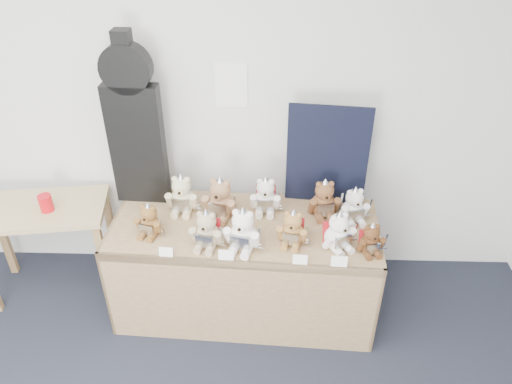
{
  "coord_description": "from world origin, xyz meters",
  "views": [
    {
      "loc": [
        1.07,
        -0.57,
        2.71
      ],
      "look_at": [
        0.99,
        1.89,
        1.05
      ],
      "focal_mm": 35.0,
      "sensor_mm": 36.0,
      "label": 1
    }
  ],
  "objects_px": {
    "teddy_front_far_right": "(338,232)",
    "teddy_front_end": "(371,240)",
    "teddy_back_right": "(324,200)",
    "teddy_front_far_left": "(149,221)",
    "teddy_front_centre": "(243,231)",
    "teddy_back_centre_right": "(265,197)",
    "teddy_front_left": "(207,231)",
    "display_table": "(243,250)",
    "red_cup": "(46,203)",
    "guitar_case": "(134,124)",
    "side_table": "(44,222)",
    "teddy_front_right": "(292,229)",
    "teddy_back_end": "(354,206)",
    "teddy_back_centre_left": "(220,200)",
    "teddy_back_left": "(182,195)"
  },
  "relations": [
    {
      "from": "teddy_front_far_right",
      "to": "teddy_front_end",
      "type": "xyz_separation_m",
      "value": [
        0.19,
        -0.04,
        -0.02
      ]
    },
    {
      "from": "teddy_front_far_right",
      "to": "teddy_back_right",
      "type": "height_order",
      "value": "teddy_back_right"
    },
    {
      "from": "teddy_front_far_left",
      "to": "teddy_front_centre",
      "type": "xyz_separation_m",
      "value": [
        0.59,
        -0.12,
        0.03
      ]
    },
    {
      "from": "teddy_front_far_right",
      "to": "teddy_back_centre_right",
      "type": "bearing_deg",
      "value": 113.17
    },
    {
      "from": "teddy_front_centre",
      "to": "teddy_front_left",
      "type": "bearing_deg",
      "value": -170.78
    },
    {
      "from": "display_table",
      "to": "red_cup",
      "type": "height_order",
      "value": "red_cup"
    },
    {
      "from": "guitar_case",
      "to": "side_table",
      "type": "bearing_deg",
      "value": -165.38
    },
    {
      "from": "side_table",
      "to": "teddy_front_far_right",
      "type": "relative_size",
      "value": 3.36
    },
    {
      "from": "teddy_front_right",
      "to": "teddy_back_right",
      "type": "height_order",
      "value": "teddy_back_right"
    },
    {
      "from": "teddy_front_centre",
      "to": "teddy_front_far_right",
      "type": "relative_size",
      "value": 1.12
    },
    {
      "from": "display_table",
      "to": "teddy_back_right",
      "type": "xyz_separation_m",
      "value": [
        0.52,
        0.2,
        0.27
      ]
    },
    {
      "from": "side_table",
      "to": "guitar_case",
      "type": "distance_m",
      "value": 0.99
    },
    {
      "from": "red_cup",
      "to": "teddy_front_far_left",
      "type": "relative_size",
      "value": 0.48
    },
    {
      "from": "side_table",
      "to": "teddy_back_centre_right",
      "type": "distance_m",
      "value": 1.56
    },
    {
      "from": "teddy_front_right",
      "to": "teddy_back_end",
      "type": "distance_m",
      "value": 0.47
    },
    {
      "from": "display_table",
      "to": "teddy_front_left",
      "type": "height_order",
      "value": "teddy_front_left"
    },
    {
      "from": "teddy_back_centre_left",
      "to": "teddy_back_right",
      "type": "height_order",
      "value": "teddy_back_centre_left"
    },
    {
      "from": "display_table",
      "to": "side_table",
      "type": "height_order",
      "value": "side_table"
    },
    {
      "from": "teddy_back_right",
      "to": "teddy_front_end",
      "type": "bearing_deg",
      "value": -63.42
    },
    {
      "from": "teddy_back_centre_left",
      "to": "teddy_back_end",
      "type": "distance_m",
      "value": 0.87
    },
    {
      "from": "teddy_front_far_left",
      "to": "teddy_front_end",
      "type": "xyz_separation_m",
      "value": [
        1.36,
        -0.13,
        -0.01
      ]
    },
    {
      "from": "display_table",
      "to": "red_cup",
      "type": "bearing_deg",
      "value": 175.18
    },
    {
      "from": "red_cup",
      "to": "teddy_front_end",
      "type": "xyz_separation_m",
      "value": [
        2.1,
        -0.36,
        0.03
      ]
    },
    {
      "from": "side_table",
      "to": "teddy_back_right",
      "type": "bearing_deg",
      "value": -8.95
    },
    {
      "from": "red_cup",
      "to": "teddy_back_left",
      "type": "height_order",
      "value": "teddy_back_left"
    },
    {
      "from": "teddy_front_right",
      "to": "teddy_back_end",
      "type": "relative_size",
      "value": 0.98
    },
    {
      "from": "teddy_front_left",
      "to": "teddy_front_far_right",
      "type": "relative_size",
      "value": 1.01
    },
    {
      "from": "side_table",
      "to": "teddy_front_centre",
      "type": "distance_m",
      "value": 1.48
    },
    {
      "from": "teddy_back_centre_left",
      "to": "teddy_front_right",
      "type": "bearing_deg",
      "value": -14.25
    },
    {
      "from": "teddy_front_centre",
      "to": "teddy_front_end",
      "type": "relative_size",
      "value": 1.38
    },
    {
      "from": "teddy_front_centre",
      "to": "teddy_back_centre_right",
      "type": "bearing_deg",
      "value": 85.07
    },
    {
      "from": "teddy_back_centre_right",
      "to": "teddy_back_right",
      "type": "distance_m",
      "value": 0.39
    },
    {
      "from": "teddy_front_left",
      "to": "teddy_front_end",
      "type": "xyz_separation_m",
      "value": [
        0.98,
        -0.03,
        -0.02
      ]
    },
    {
      "from": "side_table",
      "to": "teddy_back_centre_right",
      "type": "height_order",
      "value": "teddy_back_centre_right"
    },
    {
      "from": "teddy_front_far_left",
      "to": "teddy_front_centre",
      "type": "relative_size",
      "value": 0.79
    },
    {
      "from": "teddy_front_end",
      "to": "teddy_front_left",
      "type": "bearing_deg",
      "value": 166.01
    },
    {
      "from": "teddy_front_centre",
      "to": "teddy_front_far_left",
      "type": "bearing_deg",
      "value": -177.62
    },
    {
      "from": "teddy_front_centre",
      "to": "teddy_front_right",
      "type": "xyz_separation_m",
      "value": [
        0.3,
        0.06,
        -0.02
      ]
    },
    {
      "from": "teddy_front_end",
      "to": "teddy_front_far_right",
      "type": "bearing_deg",
      "value": 156.05
    },
    {
      "from": "teddy_front_right",
      "to": "red_cup",
      "type": "bearing_deg",
      "value": -177.87
    },
    {
      "from": "teddy_front_centre",
      "to": "teddy_back_left",
      "type": "xyz_separation_m",
      "value": [
        -0.42,
        0.38,
        -0.01
      ]
    },
    {
      "from": "teddy_back_centre_right",
      "to": "teddy_back_end",
      "type": "bearing_deg",
      "value": -6.39
    },
    {
      "from": "teddy_front_right",
      "to": "teddy_back_left",
      "type": "height_order",
      "value": "teddy_back_left"
    },
    {
      "from": "teddy_front_left",
      "to": "teddy_front_far_right",
      "type": "bearing_deg",
      "value": 11.7
    },
    {
      "from": "guitar_case",
      "to": "teddy_front_end",
      "type": "distance_m",
      "value": 1.64
    },
    {
      "from": "guitar_case",
      "to": "teddy_front_right",
      "type": "height_order",
      "value": "guitar_case"
    },
    {
      "from": "teddy_front_right",
      "to": "teddy_back_end",
      "type": "bearing_deg",
      "value": 43.4
    },
    {
      "from": "teddy_front_left",
      "to": "teddy_back_left",
      "type": "height_order",
      "value": "teddy_back_left"
    },
    {
      "from": "teddy_back_centre_right",
      "to": "teddy_back_end",
      "type": "relative_size",
      "value": 1.05
    },
    {
      "from": "teddy_back_centre_right",
      "to": "teddy_back_end",
      "type": "height_order",
      "value": "teddy_back_centre_right"
    }
  ]
}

